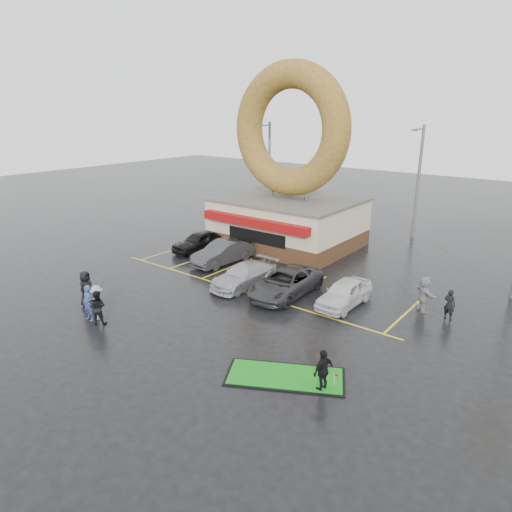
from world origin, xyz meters
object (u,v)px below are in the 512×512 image
Objects in this scene: car_grey at (286,283)px; person_cameraman at (323,370)px; dumpster at (223,234)px; car_white at (344,293)px; person_blue at (88,303)px; car_dgrey at (223,252)px; putting_green at (285,376)px; car_silver at (244,275)px; car_black at (200,241)px; donut_shop at (289,188)px; streetlight_mid at (418,180)px; streetlight_left at (269,168)px.

car_grey is 9.35m from person_cameraman.
car_white is at bearing -18.85° from dumpster.
person_blue is at bearing -125.68° from car_grey.
car_dgrey is 14.43m from putting_green.
person_cameraman is (9.10, -6.44, 0.17)m from car_silver.
car_black reaches higher than putting_green.
car_dgrey is 15.61m from person_cameraman.
car_grey is 10.60m from person_blue.
car_white is 8.16m from person_cameraman.
car_dgrey is (-0.92, -6.52, -3.68)m from donut_shop.
person_blue is at bearing -91.06° from donut_shop.
streetlight_left is at bearing -175.91° from streetlight_mid.
streetlight_mid is 4.89× the size of person_blue.
streetlight_left is 28.75m from putting_green.
car_white is (9.86, -1.21, -0.08)m from car_dgrey.
car_black is at bearing -80.99° from dumpster.
car_silver is 9.70m from dumpster.
car_black is at bearing 103.53° from person_blue.
person_cameraman is (12.00, -15.30, -3.61)m from donut_shop.
car_silver reaches higher than dumpster.
donut_shop is 2.86× the size of car_silver.
car_grey is at bearing -9.03° from car_black.
car_dgrey is 1.15× the size of car_white.
putting_green is at bearing -72.50° from person_cameraman.
car_white is 0.81× the size of putting_green.
putting_green is (17.40, -22.39, -4.74)m from streetlight_left.
person_cameraman is at bearing -48.53° from car_grey.
car_silver is at bearing -17.62° from car_black.
car_dgrey is at bearing -9.90° from car_black.
car_black is at bearing 171.23° from car_white.
car_white is at bearing -145.90° from person_cameraman.
car_silver is 0.93× the size of putting_green.
donut_shop is 2.65× the size of putting_green.
donut_shop is 7.50× the size of dumpster.
putting_green is at bearing -26.43° from car_black.
car_grey is at bearing -11.69° from car_dgrey.
streetlight_left is at bearing 127.74° from car_grey.
streetlight_mid is at bearing 44.59° from dumpster.
donut_shop reaches higher than putting_green.
car_dgrey is 4.47m from car_silver.
streetlight_mid is at bearing 66.21° from car_dgrey.
car_grey is 3.10× the size of person_cameraman.
person_cameraman is at bearing -51.89° from donut_shop.
putting_green is at bearing -52.15° from streetlight_left.
streetlight_left is 1.77× the size of putting_green.
dumpster is (-10.12, 5.89, -0.09)m from car_grey.
donut_shop is 2.55× the size of car_grey.
car_dgrey is 9.93m from car_white.
car_silver is 0.89× the size of car_grey.
streetlight_left is 2.04× the size of car_black.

